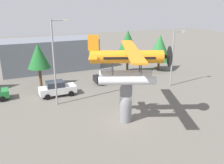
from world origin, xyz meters
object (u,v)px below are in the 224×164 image
object	(u,v)px
streetlight_primary	(55,58)
tree_center_back	(128,45)
car_far_black	(109,76)
tree_far_east	(160,48)
car_mid_white	(57,88)
streetlight_secondary	(174,54)
storefront_building	(50,54)
display_pedestal	(126,101)
floatplane_monument	(128,62)
tree_east	(38,56)

from	to	relation	value
streetlight_primary	tree_center_back	world-z (taller)	streetlight_primary
car_far_black	tree_far_east	bearing A→B (deg)	15.49
car_mid_white	streetlight_primary	distance (m)	4.98
car_far_black	streetlight_primary	size ratio (longest dim) A/B	0.47
streetlight_primary	streetlight_secondary	size ratio (longest dim) A/B	1.25
car_mid_white	streetlight_primary	xyz separation A→B (m)	(-0.43, -2.63, 4.21)
car_far_black	storefront_building	bearing A→B (deg)	118.04
storefront_building	tree_far_east	world-z (taller)	tree_far_east
car_far_black	tree_center_back	world-z (taller)	tree_center_back
tree_center_back	tree_far_east	xyz separation A→B (m)	(5.61, -0.32, -0.85)
display_pedestal	floatplane_monument	bearing A→B (deg)	-23.00
streetlight_secondary	tree_center_back	distance (m)	8.08
car_mid_white	storefront_building	distance (m)	13.07
streetlight_secondary	tree_far_east	size ratio (longest dim) A/B	1.24
car_far_black	tree_east	size ratio (longest dim) A/B	0.74
display_pedestal	streetlight_primary	world-z (taller)	streetlight_primary
car_far_black	tree_far_east	size ratio (longest dim) A/B	0.73
display_pedestal	car_far_black	xyz separation A→B (m)	(3.24, 11.16, -1.05)
streetlight_secondary	streetlight_primary	bearing A→B (deg)	-179.56
display_pedestal	streetlight_secondary	xyz separation A→B (m)	(10.34, 6.63, 2.25)
display_pedestal	car_far_black	bearing A→B (deg)	73.80
floatplane_monument	tree_far_east	distance (m)	19.36
floatplane_monument	streetlight_secondary	xyz separation A→B (m)	(10.22, 6.68, -1.35)
display_pedestal	streetlight_primary	xyz separation A→B (m)	(-4.71, 6.52, 3.15)
streetlight_primary	tree_far_east	bearing A→B (deg)	22.40
display_pedestal	storefront_building	distance (m)	22.15
storefront_building	tree_east	world-z (taller)	tree_east
floatplane_monument	display_pedestal	bearing A→B (deg)	-180.00
storefront_building	tree_center_back	distance (m)	13.00
storefront_building	car_far_black	bearing A→B (deg)	-61.96
streetlight_secondary	display_pedestal	bearing A→B (deg)	-147.31
tree_center_back	tree_far_east	size ratio (longest dim) A/B	1.15
car_far_black	streetlight_primary	xyz separation A→B (m)	(-7.95, -4.64, 4.21)
floatplane_monument	tree_center_back	size ratio (longest dim) A/B	1.51
floatplane_monument	tree_center_back	bearing A→B (deg)	85.01
car_far_black	streetlight_secondary	xyz separation A→B (m)	(7.09, -4.53, 3.30)
tree_far_east	streetlight_secondary	bearing A→B (deg)	-112.32
tree_center_back	tree_far_east	bearing A→B (deg)	-3.27
storefront_building	tree_east	distance (m)	9.51
streetlight_secondary	tree_far_east	bearing A→B (deg)	67.68
display_pedestal	tree_east	size ratio (longest dim) A/B	0.68
storefront_building	tree_center_back	bearing A→B (deg)	-36.94
display_pedestal	floatplane_monument	xyz separation A→B (m)	(0.12, -0.05, 3.60)
tree_far_east	streetlight_primary	bearing A→B (deg)	-157.60
tree_east	tree_far_east	size ratio (longest dim) A/B	0.99
car_mid_white	tree_east	world-z (taller)	tree_east
tree_east	tree_center_back	bearing A→B (deg)	4.99
car_far_black	car_mid_white	bearing A→B (deg)	-165.00
car_mid_white	tree_east	bearing A→B (deg)	107.38
tree_center_back	car_far_black	bearing A→B (deg)	-145.23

